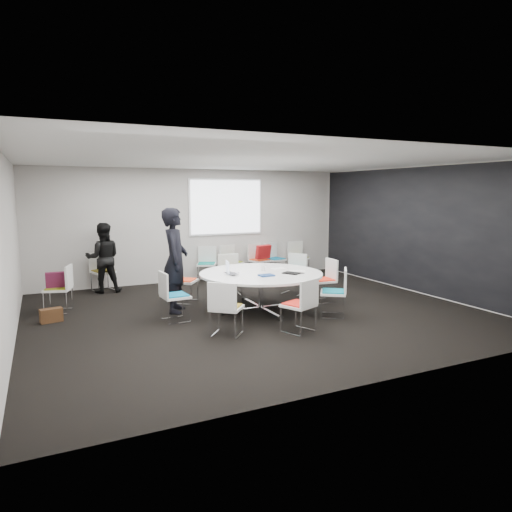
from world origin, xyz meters
name	(u,v)px	position (x,y,z in m)	size (l,w,h in m)	color
room_shell	(260,238)	(0.09, 0.00, 1.40)	(8.08, 7.08, 2.88)	black
conference_table	(261,282)	(0.15, 0.08, 0.55)	(2.31, 2.31, 0.73)	silver
projection_screen	(226,207)	(0.80, 3.46, 1.85)	(1.90, 0.03, 1.35)	white
chair_ring_a	(323,289)	(1.59, 0.14, 0.28)	(0.48, 0.49, 0.88)	silver
chair_ring_b	(293,282)	(1.41, 1.03, 0.28)	(0.62, 0.63, 0.88)	silver
chair_ring_c	(230,282)	(0.12, 1.55, 0.28)	(0.53, 0.52, 0.88)	silver
chair_ring_d	(184,289)	(-0.99, 1.30, 0.28)	(0.63, 0.64, 0.88)	silver
chair_ring_e	(175,306)	(-1.53, 0.05, 0.28)	(0.48, 0.49, 0.88)	silver
chair_ring_f	(226,319)	(-1.02, -1.09, 0.28)	(0.64, 0.64, 0.88)	silver
chair_ring_g	(299,316)	(0.10, -1.42, 0.28)	(0.60, 0.59, 0.88)	silver
chair_ring_h	(334,302)	(1.14, -0.89, 0.28)	(0.63, 0.63, 0.88)	silver
chair_back_a	(207,271)	(0.14, 3.16, 0.28)	(0.61, 0.60, 0.88)	silver
chair_back_b	(232,269)	(0.81, 3.12, 0.28)	(0.56, 0.56, 0.88)	silver
chair_back_c	(259,267)	(1.60, 3.17, 0.28)	(0.57, 0.56, 0.88)	silver
chair_back_d	(275,266)	(2.07, 3.17, 0.28)	(0.56, 0.55, 0.88)	silver
chair_back_e	(298,264)	(2.80, 3.17, 0.28)	(0.47, 0.46, 0.88)	silver
chair_spare_left	(59,298)	(-3.32, 1.56, 0.28)	(0.56, 0.57, 0.88)	silver
chair_person_back	(103,279)	(-2.34, 3.16, 0.28)	(0.57, 0.57, 0.88)	silver
person_main	(175,260)	(-1.33, 0.69, 0.97)	(0.71, 0.47, 1.95)	black
person_back	(103,258)	(-2.34, 3.00, 0.78)	(0.76, 0.59, 1.56)	black
laptop	(234,274)	(-0.38, 0.13, 0.74)	(0.35, 0.23, 0.03)	#333338
laptop_lid	(227,267)	(-0.48, 0.20, 0.86)	(0.30, 0.02, 0.22)	silver
notebook_black	(291,273)	(0.61, -0.27, 0.74)	(0.22, 0.30, 0.02)	black
tablet_folio	(266,275)	(0.08, -0.29, 0.74)	(0.26, 0.20, 0.03)	navy
papers_right	(278,268)	(0.65, 0.33, 0.73)	(0.30, 0.21, 0.00)	silver
papers_front	(297,271)	(0.86, -0.08, 0.73)	(0.30, 0.21, 0.00)	silver
cup	(263,268)	(0.28, 0.25, 0.78)	(0.08, 0.08, 0.09)	white
phone	(301,273)	(0.77, -0.33, 0.73)	(0.14, 0.07, 0.01)	black
maroon_bag	(57,280)	(-3.33, 1.56, 0.62)	(0.40, 0.14, 0.28)	#55162F
brown_bag	(51,315)	(-3.48, 0.91, 0.12)	(0.36, 0.16, 0.24)	#462A16
red_jacket	(263,252)	(1.61, 2.94, 0.70)	(0.44, 0.10, 0.35)	#AD1517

